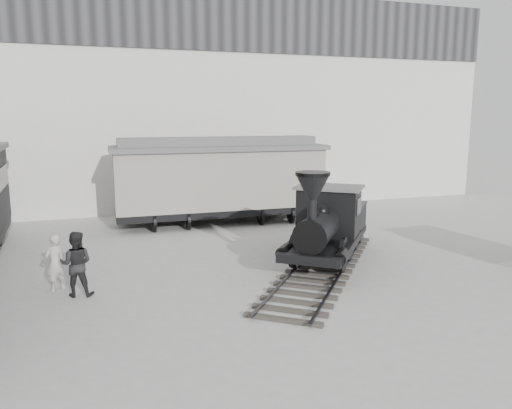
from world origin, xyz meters
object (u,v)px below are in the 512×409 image
object	(u,v)px
visitor_b	(76,264)
locomotive	(327,229)
visitor_a	(55,263)
boxcar	(220,178)

from	to	relation	value
visitor_b	locomotive	bearing A→B (deg)	-163.83
visitor_a	locomotive	bearing A→B (deg)	141.53
boxcar	locomotive	bearing A→B (deg)	-75.64
boxcar	visitor_a	size ratio (longest dim) A/B	5.98
locomotive	visitor_a	bearing A→B (deg)	-142.89
visitor_a	visitor_b	bearing A→B (deg)	94.00
locomotive	boxcar	distance (m)	7.63
locomotive	visitor_b	bearing A→B (deg)	-138.19
locomotive	boxcar	world-z (taller)	boxcar
boxcar	visitor_a	xyz separation A→B (m)	(-6.65, -7.21, -1.25)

